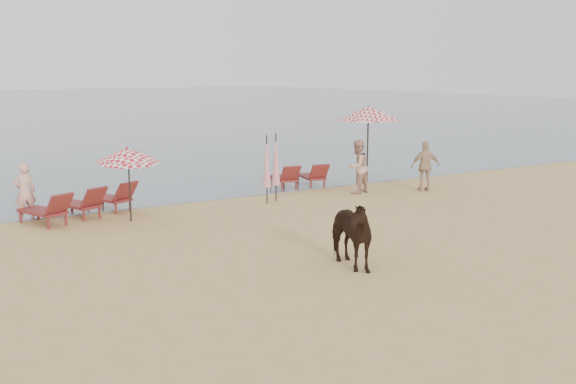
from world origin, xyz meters
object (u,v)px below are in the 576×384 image
lounger_cluster_left (82,203)px  beachgoer_right_a (357,167)px  umbrella_open_left_b (128,154)px  lounger_cluster_right (299,176)px  umbrella_closed_right (267,162)px  umbrella_closed_left (276,160)px  cow (347,232)px  beachgoer_right_b (425,166)px  umbrella_open_right (368,113)px  beachgoer_left (25,192)px

lounger_cluster_left → beachgoer_right_a: bearing=-30.0°
lounger_cluster_left → umbrella_open_left_b: umbrella_open_left_b is taller
lounger_cluster_left → lounger_cluster_right: (7.52, 0.91, -0.02)m
lounger_cluster_left → lounger_cluster_right: lounger_cluster_left is taller
umbrella_closed_right → lounger_cluster_right: bearing=38.1°
umbrella_closed_left → beachgoer_right_a: bearing=-4.1°
cow → beachgoer_right_a: 8.19m
lounger_cluster_right → umbrella_closed_right: (-2.24, -1.76, 0.87)m
umbrella_open_left_b → beachgoer_right_b: bearing=6.9°
umbrella_open_right → umbrella_closed_right: (-4.81, -1.33, -1.22)m
lounger_cluster_left → beachgoer_right_a: size_ratio=1.83×
umbrella_closed_left → beachgoer_right_a: umbrella_closed_left is taller
lounger_cluster_right → umbrella_open_left_b: umbrella_open_left_b is taller
umbrella_open_right → beachgoer_left: (-11.47, 0.01, -1.72)m
lounger_cluster_left → beachgoer_left: beachgoer_left is taller
umbrella_open_right → umbrella_closed_right: umbrella_open_right is taller
umbrella_open_left_b → umbrella_closed_left: umbrella_closed_left is taller
lounger_cluster_right → umbrella_closed_left: 2.58m
cow → beachgoer_right_b: 9.19m
cow → umbrella_open_right: bearing=56.4°
lounger_cluster_left → umbrella_open_right: bearing=-21.4°
umbrella_open_left_b → beachgoer_right_a: 7.68m
lounger_cluster_right → beachgoer_left: beachgoer_left is taller
lounger_cluster_left → beachgoer_left: (-1.37, 0.49, 0.35)m
umbrella_closed_right → beachgoer_right_a: (3.36, -0.04, -0.40)m
umbrella_open_right → beachgoer_left: 11.59m
umbrella_closed_left → beachgoer_right_b: (5.16, -1.03, -0.45)m
umbrella_closed_left → beachgoer_right_a: size_ratio=1.19×
lounger_cluster_left → beachgoer_right_a: 8.70m
umbrella_closed_left → umbrella_closed_right: 0.44m
beachgoer_left → lounger_cluster_left: bearing=154.0°
umbrella_open_left_b → cow: (2.56, -6.26, -1.08)m
lounger_cluster_left → beachgoer_right_b: beachgoer_right_b is taller
umbrella_open_left_b → cow: bearing=-57.1°
lounger_cluster_right → beachgoer_left: bearing=-167.5°
lounger_cluster_left → cow: size_ratio=1.87×
umbrella_closed_left → beachgoer_left: umbrella_closed_left is taller
beachgoer_right_a → beachgoer_right_b: size_ratio=1.05×
umbrella_closed_right → lounger_cluster_left: bearing=170.9°
lounger_cluster_left → beachgoer_left: size_ratio=2.07×
umbrella_open_left_b → lounger_cluster_left: bearing=144.0°
lounger_cluster_left → umbrella_closed_right: (5.28, -0.85, 0.86)m
cow → umbrella_closed_left: bearing=78.6°
lounger_cluster_left → beachgoer_right_b: bearing=-33.1°
beachgoer_right_a → lounger_cluster_left: bearing=-22.6°
umbrella_closed_right → beachgoer_right_b: 5.65m
lounger_cluster_left → cow: 8.16m
lounger_cluster_right → umbrella_closed_right: 2.98m
lounger_cluster_left → umbrella_open_right: umbrella_open_right is taller
beachgoer_left → umbrella_open_left_b: bearing=140.4°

